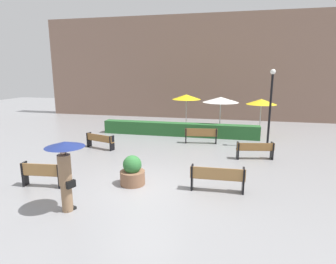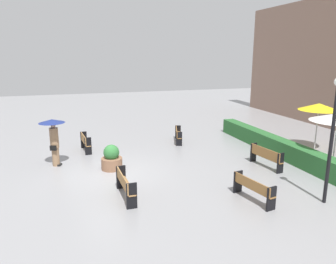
{
  "view_description": "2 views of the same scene",
  "coord_description": "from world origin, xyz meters",
  "px_view_note": "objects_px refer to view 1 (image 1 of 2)",
  "views": [
    {
      "loc": [
        3.02,
        -9.22,
        4.15
      ],
      "look_at": [
        0.06,
        3.97,
        1.2
      ],
      "focal_mm": 29.97,
      "sensor_mm": 36.0,
      "label": 1
    },
    {
      "loc": [
        13.15,
        -1.59,
        4.93
      ],
      "look_at": [
        -1.13,
        2.93,
        1.32
      ],
      "focal_mm": 34.28,
      "sensor_mm": 36.0,
      "label": 2
    }
  ],
  "objects_px": {
    "planter_pot": "(132,172)",
    "patio_umbrella_white": "(221,100)",
    "bench_far_right": "(255,149)",
    "lamp_post": "(271,101)",
    "pedestrian_with_umbrella": "(65,164)",
    "patio_umbrella_yellow_far": "(261,102)",
    "patio_umbrella_yellow": "(186,97)",
    "bench_far_left": "(100,140)",
    "bench_near_left": "(42,173)",
    "bench_back_row": "(201,134)",
    "bench_near_right": "(217,177)"
  },
  "relations": [
    {
      "from": "bench_near_right",
      "to": "patio_umbrella_yellow",
      "type": "height_order",
      "value": "patio_umbrella_yellow"
    },
    {
      "from": "planter_pot",
      "to": "patio_umbrella_white",
      "type": "height_order",
      "value": "patio_umbrella_white"
    },
    {
      "from": "bench_back_row",
      "to": "patio_umbrella_yellow",
      "type": "xyz_separation_m",
      "value": [
        -1.53,
        4.08,
        1.78
      ]
    },
    {
      "from": "bench_far_left",
      "to": "planter_pot",
      "type": "relative_size",
      "value": 1.6
    },
    {
      "from": "patio_umbrella_yellow",
      "to": "bench_near_right",
      "type": "bearing_deg",
      "value": -75.3
    },
    {
      "from": "patio_umbrella_white",
      "to": "lamp_post",
      "type": "bearing_deg",
      "value": -47.59
    },
    {
      "from": "bench_near_right",
      "to": "planter_pot",
      "type": "xyz_separation_m",
      "value": [
        -3.11,
        -0.03,
        -0.06
      ]
    },
    {
      "from": "planter_pot",
      "to": "patio_umbrella_yellow",
      "type": "xyz_separation_m",
      "value": [
        0.31,
        10.7,
        1.84
      ]
    },
    {
      "from": "patio_umbrella_yellow",
      "to": "bench_far_left",
      "type": "bearing_deg",
      "value": -120.22
    },
    {
      "from": "patio_umbrella_yellow",
      "to": "patio_umbrella_white",
      "type": "distance_m",
      "value": 2.76
    },
    {
      "from": "bench_far_left",
      "to": "pedestrian_with_umbrella",
      "type": "bearing_deg",
      "value": -71.5
    },
    {
      "from": "pedestrian_with_umbrella",
      "to": "lamp_post",
      "type": "relative_size",
      "value": 0.51
    },
    {
      "from": "bench_back_row",
      "to": "bench_far_right",
      "type": "bearing_deg",
      "value": -40.46
    },
    {
      "from": "planter_pot",
      "to": "patio_umbrella_yellow",
      "type": "bearing_deg",
      "value": 88.33
    },
    {
      "from": "bench_far_right",
      "to": "lamp_post",
      "type": "height_order",
      "value": "lamp_post"
    },
    {
      "from": "bench_back_row",
      "to": "patio_umbrella_white",
      "type": "xyz_separation_m",
      "value": [
        0.95,
        2.87,
        1.76
      ]
    },
    {
      "from": "bench_far_right",
      "to": "planter_pot",
      "type": "bearing_deg",
      "value": -138.25
    },
    {
      "from": "bench_far_left",
      "to": "bench_back_row",
      "type": "distance_m",
      "value": 5.75
    },
    {
      "from": "bench_near_right",
      "to": "patio_umbrella_yellow_far",
      "type": "height_order",
      "value": "patio_umbrella_yellow_far"
    },
    {
      "from": "lamp_post",
      "to": "bench_near_left",
      "type": "bearing_deg",
      "value": -139.34
    },
    {
      "from": "bench_far_right",
      "to": "bench_near_left",
      "type": "distance_m",
      "value": 9.35
    },
    {
      "from": "bench_near_right",
      "to": "patio_umbrella_yellow",
      "type": "bearing_deg",
      "value": 104.7
    },
    {
      "from": "pedestrian_with_umbrella",
      "to": "patio_umbrella_white",
      "type": "xyz_separation_m",
      "value": [
        3.98,
        11.87,
        0.81
      ]
    },
    {
      "from": "bench_near_left",
      "to": "patio_umbrella_white",
      "type": "height_order",
      "value": "patio_umbrella_white"
    },
    {
      "from": "patio_umbrella_white",
      "to": "patio_umbrella_yellow_far",
      "type": "distance_m",
      "value": 2.65
    },
    {
      "from": "patio_umbrella_yellow",
      "to": "patio_umbrella_yellow_far",
      "type": "distance_m",
      "value": 5.16
    },
    {
      "from": "pedestrian_with_umbrella",
      "to": "bench_back_row",
      "type": "bearing_deg",
      "value": 71.43
    },
    {
      "from": "patio_umbrella_yellow_far",
      "to": "planter_pot",
      "type": "bearing_deg",
      "value": -118.6
    },
    {
      "from": "bench_back_row",
      "to": "pedestrian_with_umbrella",
      "type": "bearing_deg",
      "value": -108.57
    },
    {
      "from": "patio_umbrella_white",
      "to": "bench_back_row",
      "type": "bearing_deg",
      "value": -108.39
    },
    {
      "from": "bench_back_row",
      "to": "patio_umbrella_yellow_far",
      "type": "distance_m",
      "value": 5.13
    },
    {
      "from": "bench_far_right",
      "to": "planter_pot",
      "type": "height_order",
      "value": "planter_pot"
    },
    {
      "from": "bench_near_left",
      "to": "pedestrian_with_umbrella",
      "type": "distance_m",
      "value": 2.6
    },
    {
      "from": "bench_near_left",
      "to": "lamp_post",
      "type": "height_order",
      "value": "lamp_post"
    },
    {
      "from": "planter_pot",
      "to": "patio_umbrella_white",
      "type": "distance_m",
      "value": 10.05
    },
    {
      "from": "lamp_post",
      "to": "patio_umbrella_yellow_far",
      "type": "bearing_deg",
      "value": 92.04
    },
    {
      "from": "bench_far_right",
      "to": "pedestrian_with_umbrella",
      "type": "relative_size",
      "value": 0.82
    },
    {
      "from": "patio_umbrella_yellow_far",
      "to": "bench_far_left",
      "type": "bearing_deg",
      "value": -147.52
    },
    {
      "from": "bench_far_left",
      "to": "bench_near_left",
      "type": "relative_size",
      "value": 1.17
    },
    {
      "from": "bench_back_row",
      "to": "lamp_post",
      "type": "height_order",
      "value": "lamp_post"
    },
    {
      "from": "planter_pot",
      "to": "patio_umbrella_yellow_far",
      "type": "distance_m",
      "value": 11.42
    },
    {
      "from": "bench_back_row",
      "to": "patio_umbrella_white",
      "type": "bearing_deg",
      "value": 71.61
    },
    {
      "from": "bench_far_left",
      "to": "bench_far_right",
      "type": "height_order",
      "value": "bench_far_right"
    },
    {
      "from": "bench_far_right",
      "to": "bench_back_row",
      "type": "xyz_separation_m",
      "value": [
        -2.85,
        2.43,
        0.05
      ]
    },
    {
      "from": "bench_near_left",
      "to": "patio_umbrella_white",
      "type": "relative_size",
      "value": 0.61
    },
    {
      "from": "planter_pot",
      "to": "patio_umbrella_yellow",
      "type": "distance_m",
      "value": 10.86
    },
    {
      "from": "pedestrian_with_umbrella",
      "to": "patio_umbrella_yellow",
      "type": "relative_size",
      "value": 0.87
    },
    {
      "from": "bench_far_left",
      "to": "patio_umbrella_yellow",
      "type": "distance_m",
      "value": 7.64
    },
    {
      "from": "bench_near_left",
      "to": "patio_umbrella_yellow_far",
      "type": "distance_m",
      "value": 13.91
    },
    {
      "from": "bench_far_right",
      "to": "lamp_post",
      "type": "xyz_separation_m",
      "value": [
        0.84,
        2.3,
        2.09
      ]
    }
  ]
}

